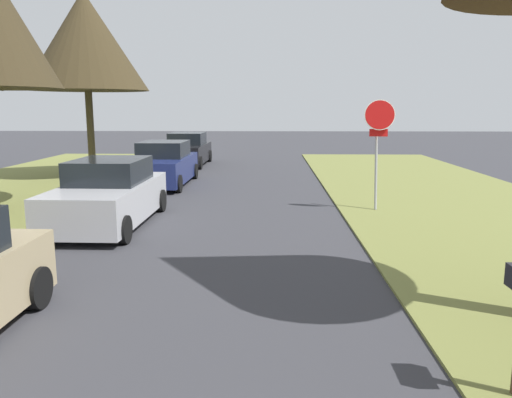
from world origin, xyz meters
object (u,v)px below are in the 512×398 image
(parked_sedan_navy, at_px, (163,165))
(parked_sedan_black, at_px, (187,150))
(stop_sign_far, at_px, (379,131))
(parked_sedan_silver, at_px, (109,195))
(street_tree_left_far, at_px, (85,41))

(parked_sedan_navy, relative_size, parked_sedan_black, 1.00)
(stop_sign_far, distance_m, parked_sedan_navy, 8.30)
(stop_sign_far, xyz_separation_m, parked_sedan_black, (-6.94, 10.92, -1.46))
(parked_sedan_navy, xyz_separation_m, parked_sedan_black, (-0.17, 6.35, 0.00))
(parked_sedan_silver, height_order, parked_sedan_black, same)
(parked_sedan_silver, relative_size, parked_sedan_black, 1.00)
(stop_sign_far, distance_m, parked_sedan_black, 13.02)
(stop_sign_far, bearing_deg, parked_sedan_black, 122.45)
(street_tree_left_far, relative_size, parked_sedan_silver, 1.62)
(parked_sedan_silver, bearing_deg, stop_sign_far, 14.70)
(stop_sign_far, relative_size, street_tree_left_far, 0.41)
(parked_sedan_navy, bearing_deg, stop_sign_far, -34.03)
(parked_sedan_black, bearing_deg, street_tree_left_far, -125.98)
(parked_sedan_silver, relative_size, parked_sedan_navy, 1.00)
(stop_sign_far, xyz_separation_m, parked_sedan_silver, (-6.76, -1.77, -1.46))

